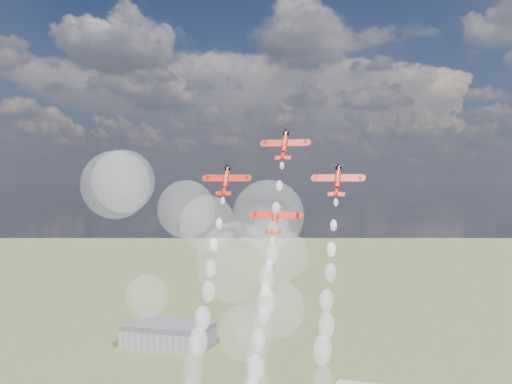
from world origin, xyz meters
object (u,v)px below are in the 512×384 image
object	(u,v)px
plane_slot	(275,218)
hangar	(168,334)
plane_left	(226,180)
plane_right	(338,180)
plane_lead	(285,145)

from	to	relation	value
plane_slot	hangar	bearing A→B (deg)	122.15
plane_left	plane_right	xyz separation A→B (m)	(27.37, 0.00, 0.00)
plane_lead	plane_right	world-z (taller)	plane_lead
hangar	plane_slot	distance (m)	232.59
plane_right	plane_slot	world-z (taller)	plane_right
plane_left	plane_right	distance (m)	27.37
plane_right	plane_slot	bearing A→B (deg)	-162.75
hangar	plane_right	world-z (taller)	plane_right
plane_left	plane_right	world-z (taller)	same
plane_lead	plane_right	bearing A→B (deg)	-17.25
plane_lead	plane_left	size ratio (longest dim) A/B	1.00
hangar	plane_left	xyz separation A→B (m)	(102.21, -180.13, 90.24)
hangar	plane_left	distance (m)	225.92
plane_lead	plane_left	world-z (taller)	plane_lead
plane_slot	plane_lead	bearing A→B (deg)	90.00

